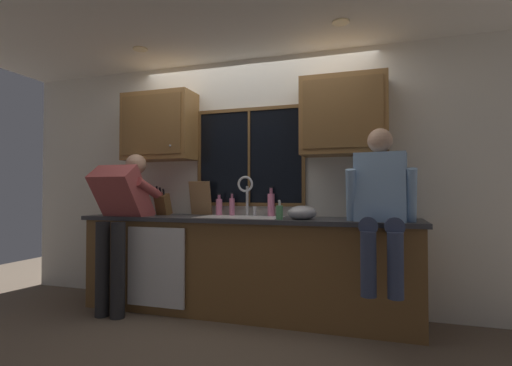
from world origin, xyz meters
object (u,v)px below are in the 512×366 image
(cutting_board, at_px, (200,198))
(bottle_green_glass, at_px, (219,206))
(knife_block, at_px, (163,205))
(person_sitting_on_counter, at_px, (381,199))
(soap_dispenser, at_px, (280,212))
(bottle_tall_clear, at_px, (271,204))
(bottle_amber_small, at_px, (232,206))
(mixing_bowl, at_px, (302,213))
(person_standing, at_px, (121,213))

(cutting_board, relative_size, bottle_green_glass, 1.62)
(knife_block, distance_m, cutting_board, 0.39)
(cutting_board, bearing_deg, person_sitting_on_counter, -15.01)
(soap_dispenser, height_order, bottle_green_glass, bottle_green_glass)
(cutting_board, height_order, bottle_tall_clear, cutting_board)
(person_sitting_on_counter, relative_size, bottle_tall_clear, 4.34)
(knife_block, bearing_deg, bottle_amber_small, 13.71)
(person_sitting_on_counter, xyz_separation_m, mixing_bowl, (-0.66, 0.15, -0.13))
(soap_dispenser, distance_m, bottle_green_glass, 0.85)
(cutting_board, distance_m, bottle_green_glass, 0.23)
(cutting_board, distance_m, bottle_tall_clear, 0.77)
(person_standing, distance_m, cutting_board, 0.80)
(bottle_green_glass, bearing_deg, bottle_amber_small, 4.89)
(cutting_board, height_order, bottle_amber_small, cutting_board)
(bottle_green_glass, bearing_deg, bottle_tall_clear, 1.95)
(knife_block, xyz_separation_m, soap_dispenser, (1.31, -0.24, -0.04))
(soap_dispenser, bearing_deg, person_sitting_on_counter, -4.89)
(knife_block, relative_size, cutting_board, 0.90)
(knife_block, bearing_deg, bottle_tall_clear, 9.08)
(person_sitting_on_counter, height_order, cutting_board, person_sitting_on_counter)
(cutting_board, xyz_separation_m, bottle_tall_clear, (0.77, 0.01, -0.06))
(mixing_bowl, bearing_deg, bottle_amber_small, 157.03)
(mixing_bowl, height_order, bottle_tall_clear, bottle_tall_clear)
(person_standing, bearing_deg, bottle_green_glass, 32.45)
(knife_block, relative_size, bottle_tall_clear, 1.11)
(knife_block, bearing_deg, person_standing, -124.73)
(bottle_green_glass, bearing_deg, cutting_board, 178.05)
(knife_block, xyz_separation_m, cutting_board, (0.35, 0.17, 0.07))
(knife_block, relative_size, bottle_amber_small, 1.38)
(person_standing, xyz_separation_m, bottle_tall_clear, (1.36, 0.53, 0.08))
(bottle_tall_clear, bearing_deg, cutting_board, -179.14)
(person_sitting_on_counter, height_order, mixing_bowl, person_sitting_on_counter)
(person_standing, distance_m, knife_block, 0.44)
(mixing_bowl, height_order, bottle_amber_small, bottle_amber_small)
(knife_block, bearing_deg, bottle_green_glass, 15.82)
(person_sitting_on_counter, bearing_deg, bottle_tall_clear, 154.37)
(soap_dispenser, distance_m, bottle_amber_small, 0.74)
(person_sitting_on_counter, relative_size, cutting_board, 3.51)
(soap_dispenser, height_order, bottle_tall_clear, bottle_tall_clear)
(bottle_amber_small, bearing_deg, cutting_board, -179.27)
(knife_block, distance_m, bottle_green_glass, 0.59)
(mixing_bowl, distance_m, soap_dispenser, 0.20)
(cutting_board, relative_size, bottle_amber_small, 1.54)
(person_sitting_on_counter, xyz_separation_m, cutting_board, (-1.80, 0.48, -0.01))
(person_sitting_on_counter, distance_m, soap_dispenser, 0.85)
(person_standing, bearing_deg, soap_dispenser, 4.08)
(cutting_board, bearing_deg, person_standing, -138.64)
(person_sitting_on_counter, bearing_deg, mixing_bowl, 166.87)
(bottle_tall_clear, xyz_separation_m, bottle_amber_small, (-0.41, -0.01, -0.02))
(bottle_green_glass, distance_m, bottle_amber_small, 0.14)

